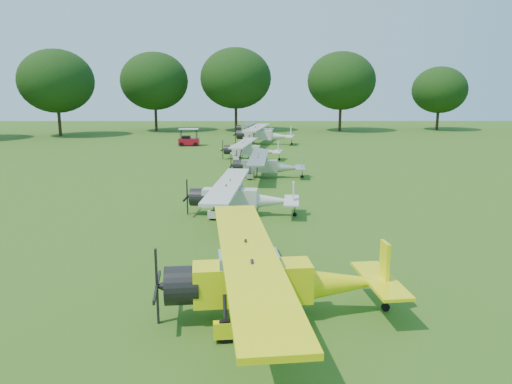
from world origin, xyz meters
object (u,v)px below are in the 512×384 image
at_px(aircraft_6, 262,133).
at_px(aircraft_7, 253,127).
at_px(aircraft_2, 271,275).
at_px(golf_cart, 188,140).
at_px(aircraft_4, 265,164).
at_px(aircraft_3, 238,195).
at_px(aircraft_5, 250,149).

distance_m(aircraft_6, aircraft_7, 13.01).
height_order(aircraft_2, golf_cart, aircraft_2).
height_order(aircraft_2, aircraft_4, aircraft_2).
bearing_deg(aircraft_3, aircraft_2, -78.81).
xyz_separation_m(aircraft_2, aircraft_5, (-0.89, 33.59, -0.29)).
bearing_deg(golf_cart, aircraft_4, -69.37).
bearing_deg(aircraft_2, aircraft_3, 89.87).
height_order(aircraft_2, aircraft_3, aircraft_2).
xyz_separation_m(aircraft_2, aircraft_4, (0.38, 23.82, -0.29)).
bearing_deg(aircraft_2, aircraft_5, 85.22).
height_order(aircraft_4, golf_cart, golf_cart).
bearing_deg(aircraft_6, golf_cart, -161.39).
xyz_separation_m(aircraft_2, aircraft_6, (0.54, 46.52, -0.02)).
bearing_deg(aircraft_5, aircraft_3, -82.41).
bearing_deg(aircraft_4, aircraft_2, -87.41).
height_order(aircraft_6, aircraft_7, aircraft_6).
height_order(aircraft_2, aircraft_6, aircraft_2).
bearing_deg(aircraft_4, aircraft_6, 93.13).
xyz_separation_m(aircraft_2, golf_cart, (-8.26, 45.14, -0.68)).
xyz_separation_m(aircraft_4, aircraft_5, (-1.27, 9.76, -0.00)).
bearing_deg(aircraft_7, aircraft_4, -80.64).
bearing_deg(aircraft_2, aircraft_4, 82.78).
height_order(aircraft_4, aircraft_7, aircraft_4).
bearing_deg(aircraft_4, golf_cart, 115.58).
xyz_separation_m(aircraft_3, golf_cart, (-6.93, 32.82, -0.46)).
bearing_deg(aircraft_3, aircraft_4, 86.53).
distance_m(aircraft_3, aircraft_4, 11.63).
bearing_deg(golf_cart, aircraft_5, -58.90).
bearing_deg(aircraft_2, golf_cart, 94.07).
relative_size(aircraft_2, aircraft_5, 1.27).
bearing_deg(aircraft_5, aircraft_7, 98.11).
bearing_deg(aircraft_4, aircraft_7, 95.06).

